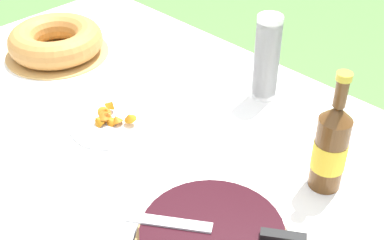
{
  "coord_description": "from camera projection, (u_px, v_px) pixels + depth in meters",
  "views": [
    {
      "loc": [
        0.83,
        -0.72,
        1.58
      ],
      "look_at": [
        0.05,
        0.07,
        0.79
      ],
      "focal_mm": 50.0,
      "sensor_mm": 36.0,
      "label": 1
    }
  ],
  "objects": [
    {
      "name": "cup_stack",
      "position": [
        267.0,
        58.0,
        1.49
      ],
      "size": [
        0.07,
        0.07,
        0.25
      ],
      "color": "white",
      "rests_on": "tablecloth"
    },
    {
      "name": "snack_plate_near",
      "position": [
        109.0,
        122.0,
        1.44
      ],
      "size": [
        0.21,
        0.21,
        0.06
      ],
      "color": "white",
      "rests_on": "tablecloth"
    },
    {
      "name": "tablecloth",
      "position": [
        161.0,
        146.0,
        1.4
      ],
      "size": [
        1.83,
        1.08,
        0.1
      ],
      "color": "white",
      "rests_on": "garden_table"
    },
    {
      "name": "berry_tart",
      "position": [
        212.0,
        240.0,
        1.08
      ],
      "size": [
        0.32,
        0.32,
        0.06
      ],
      "color": "#38383D",
      "rests_on": "tablecloth"
    },
    {
      "name": "garden_table",
      "position": [
        162.0,
        160.0,
        1.43
      ],
      "size": [
        1.82,
        1.07,
        0.72
      ],
      "color": "brown",
      "rests_on": "ground_plane"
    },
    {
      "name": "serving_knife",
      "position": [
        227.0,
        230.0,
        1.06
      ],
      "size": [
        0.32,
        0.23,
        0.01
      ],
      "rotation": [
        0.0,
        0.0,
        3.74
      ],
      "color": "silver",
      "rests_on": "berry_tart"
    },
    {
      "name": "bundt_cake",
      "position": [
        56.0,
        41.0,
        1.74
      ],
      "size": [
        0.34,
        0.34,
        0.1
      ],
      "color": "tan",
      "rests_on": "tablecloth"
    },
    {
      "name": "cider_bottle_amber",
      "position": [
        331.0,
        147.0,
        1.19
      ],
      "size": [
        0.08,
        0.08,
        0.3
      ],
      "color": "brown",
      "rests_on": "tablecloth"
    }
  ]
}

